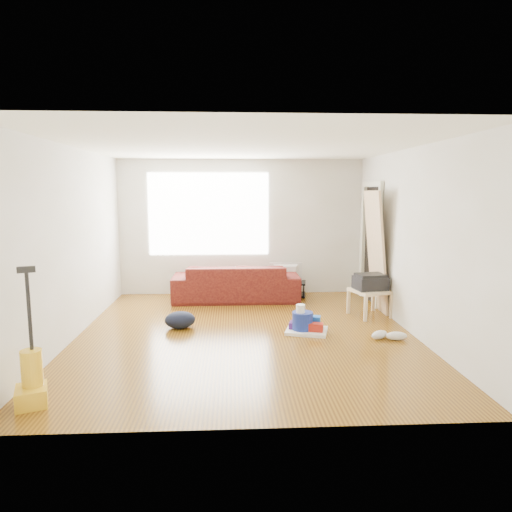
{
  "coord_description": "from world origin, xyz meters",
  "views": [
    {
      "loc": [
        -0.18,
        -5.98,
        1.93
      ],
      "look_at": [
        0.17,
        0.6,
        0.98
      ],
      "focal_mm": 32.0,
      "sensor_mm": 36.0,
      "label": 1
    }
  ],
  "objects": [
    {
      "name": "door_panel",
      "position": [
        2.13,
        1.15,
        0.0
      ],
      "size": [
        0.24,
        0.77,
        1.93
      ],
      "primitive_type": "cube",
      "rotation": [
        0.0,
        -0.1,
        0.0
      ],
      "color": "tan",
      "rests_on": "ground"
    },
    {
      "name": "room",
      "position": [
        0.07,
        0.15,
        1.25
      ],
      "size": [
        4.51,
        5.01,
        2.51
      ],
      "color": "#52310F",
      "rests_on": "ground"
    },
    {
      "name": "cleaning_tray",
      "position": [
        0.86,
        0.03,
        0.06
      ],
      "size": [
        0.64,
        0.57,
        0.2
      ],
      "rotation": [
        0.0,
        0.0,
        -0.28
      ],
      "color": "white",
      "rests_on": "ground"
    },
    {
      "name": "vacuum",
      "position": [
        -2.0,
        -1.95,
        0.23
      ],
      "size": [
        0.35,
        0.38,
        1.26
      ],
      "rotation": [
        0.0,
        0.0,
        0.37
      ],
      "color": "gold",
      "rests_on": "ground"
    },
    {
      "name": "tv_stand",
      "position": [
        0.82,
        2.22,
        0.14
      ],
      "size": [
        0.77,
        0.52,
        0.27
      ],
      "rotation": [
        0.0,
        0.0,
        -0.17
      ],
      "color": "black",
      "rests_on": "ground"
    },
    {
      "name": "printer",
      "position": [
        1.95,
        0.8,
        0.54
      ],
      "size": [
        0.52,
        0.43,
        0.24
      ],
      "rotation": [
        0.0,
        0.0,
        0.18
      ],
      "color": "black",
      "rests_on": "side_table"
    },
    {
      "name": "sofa",
      "position": [
        -0.11,
        1.95,
        0.0
      ],
      "size": [
        2.21,
        0.87,
        0.65
      ],
      "primitive_type": "imported",
      "rotation": [
        0.0,
        0.0,
        3.14
      ],
      "color": "black",
      "rests_on": "ground"
    },
    {
      "name": "backpack",
      "position": [
        -0.92,
        0.31,
        0.0
      ],
      "size": [
        0.48,
        0.41,
        0.24
      ],
      "primitive_type": "ellipsoid",
      "rotation": [
        0.0,
        0.0,
        0.17
      ],
      "color": "black",
      "rests_on": "ground"
    },
    {
      "name": "sneakers",
      "position": [
        1.85,
        -0.34,
        0.06
      ],
      "size": [
        0.49,
        0.25,
        0.11
      ],
      "rotation": [
        0.0,
        0.0,
        0.14
      ],
      "color": "silver",
      "rests_on": "ground"
    },
    {
      "name": "bucket",
      "position": [
        0.78,
        0.02,
        0.0
      ],
      "size": [
        0.35,
        0.35,
        0.29
      ],
      "primitive_type": "cylinder",
      "rotation": [
        0.0,
        0.0,
        0.28
      ],
      "color": "navy",
      "rests_on": "ground"
    },
    {
      "name": "side_table",
      "position": [
        1.95,
        0.8,
        0.35
      ],
      "size": [
        0.64,
        0.64,
        0.42
      ],
      "rotation": [
        0.0,
        0.0,
        0.31
      ],
      "color": "beige",
      "rests_on": "ground"
    },
    {
      "name": "tv",
      "position": [
        0.82,
        2.22,
        0.44
      ],
      "size": [
        0.6,
        0.08,
        0.35
      ],
      "primitive_type": "imported",
      "rotation": [
        0.0,
        0.0,
        3.14
      ],
      "color": "black",
      "rests_on": "tv_stand"
    },
    {
      "name": "toilet_paper",
      "position": [
        0.75,
        -0.0,
        0.2
      ],
      "size": [
        0.12,
        0.12,
        0.11
      ],
      "primitive_type": "cylinder",
      "color": "white",
      "rests_on": "bucket"
    }
  ]
}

